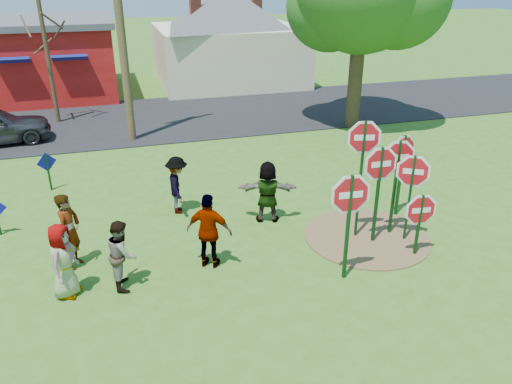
# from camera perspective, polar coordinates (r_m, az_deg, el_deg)

# --- Properties ---
(ground) EXTENTS (120.00, 120.00, 0.00)m
(ground) POSITION_cam_1_polar(r_m,az_deg,el_deg) (12.75, -7.91, -5.82)
(ground) COLOR #305F1B
(ground) RESTS_ON ground
(road) EXTENTS (120.00, 7.50, 0.04)m
(road) POSITION_cam_1_polar(r_m,az_deg,el_deg) (23.37, -12.53, 8.13)
(road) COLOR black
(road) RESTS_ON ground
(dirt_patch) EXTENTS (3.20, 3.20, 0.03)m
(dirt_patch) POSITION_cam_1_polar(r_m,az_deg,el_deg) (13.22, 12.51, -4.97)
(dirt_patch) COLOR brown
(dirt_patch) RESTS_ON ground
(red_building) EXTENTS (9.40, 7.69, 3.90)m
(red_building) POSITION_cam_1_polar(r_m,az_deg,el_deg) (29.55, -25.02, 13.73)
(red_building) COLOR maroon
(red_building) RESTS_ON ground
(cream_house) EXTENTS (9.40, 9.40, 6.50)m
(cream_house) POSITION_cam_1_polar(r_m,az_deg,el_deg) (29.96, -3.22, 17.86)
(cream_house) COLOR beige
(cream_house) RESTS_ON ground
(stop_sign_a) EXTENTS (1.20, 0.09, 2.65)m
(stop_sign_a) POSITION_cam_1_polar(r_m,az_deg,el_deg) (10.64, 10.67, -1.39)
(stop_sign_a) COLOR #0F3716
(stop_sign_a) RESTS_ON ground
(stop_sign_b) EXTENTS (1.08, 0.29, 3.23)m
(stop_sign_b) POSITION_cam_1_polar(r_m,az_deg,el_deg) (12.25, 12.14, 4.73)
(stop_sign_b) COLOR #0F3716
(stop_sign_b) RESTS_ON ground
(stop_sign_c) EXTENTS (1.15, 0.17, 2.69)m
(stop_sign_c) POSITION_cam_1_polar(r_m,az_deg,el_deg) (12.79, 15.84, 2.83)
(stop_sign_c) COLOR #0F3716
(stop_sign_c) RESTS_ON ground
(stop_sign_d) EXTENTS (1.10, 0.31, 2.48)m
(stop_sign_d) POSITION_cam_1_polar(r_m,az_deg,el_deg) (13.89, 16.43, 3.95)
(stop_sign_d) COLOR #0F3716
(stop_sign_d) RESTS_ON ground
(stop_sign_e) EXTENTS (1.05, 0.14, 1.73)m
(stop_sign_e) POSITION_cam_1_polar(r_m,az_deg,el_deg) (12.26, 18.28, -2.34)
(stop_sign_e) COLOR #0F3716
(stop_sign_e) RESTS_ON ground
(stop_sign_f) EXTENTS (0.96, 0.57, 2.43)m
(stop_sign_f) POSITION_cam_1_polar(r_m,az_deg,el_deg) (12.62, 17.43, 1.58)
(stop_sign_f) COLOR #0F3716
(stop_sign_f) RESTS_ON ground
(stop_sign_g) EXTENTS (1.15, 0.08, 2.68)m
(stop_sign_g) POSITION_cam_1_polar(r_m,az_deg,el_deg) (12.26, 13.95, 2.06)
(stop_sign_g) COLOR #0F3716
(stop_sign_g) RESTS_ON ground
(blue_diamond_d) EXTENTS (0.56, 0.30, 1.23)m
(blue_diamond_d) POSITION_cam_1_polar(r_m,az_deg,el_deg) (16.53, -22.72, 2.65)
(blue_diamond_d) COLOR #0F3716
(blue_diamond_d) RESTS_ON ground
(person_a) EXTENTS (0.80, 0.95, 1.66)m
(person_a) POSITION_cam_1_polar(r_m,az_deg,el_deg) (11.13, -21.19, -7.34)
(person_a) COLOR #404382
(person_a) RESTS_ON ground
(person_b) EXTENTS (0.69, 0.79, 1.82)m
(person_b) POSITION_cam_1_polar(r_m,az_deg,el_deg) (12.06, -20.53, -4.21)
(person_b) COLOR #236661
(person_b) RESTS_ON ground
(person_c) EXTENTS (0.62, 0.78, 1.57)m
(person_c) POSITION_cam_1_polar(r_m,az_deg,el_deg) (11.08, -15.04, -6.84)
(person_c) COLOR brown
(person_c) RESTS_ON ground
(person_d) EXTENTS (0.69, 1.11, 1.65)m
(person_d) POSITION_cam_1_polar(r_m,az_deg,el_deg) (14.01, -8.97, 0.78)
(person_d) COLOR #37383E
(person_d) RESTS_ON ground
(person_e) EXTENTS (1.15, 0.91, 1.82)m
(person_e) POSITION_cam_1_polar(r_m,az_deg,el_deg) (11.35, -5.36, -4.50)
(person_e) COLOR #462C56
(person_e) RESTS_ON ground
(person_f) EXTENTS (1.67, 0.94, 1.71)m
(person_f) POSITION_cam_1_polar(r_m,az_deg,el_deg) (13.35, 1.33, 0.02)
(person_f) COLOR #215A2B
(person_f) RESTS_ON ground
(bare_tree_east) EXTENTS (1.80, 1.80, 5.14)m
(bare_tree_east) POSITION_cam_1_polar(r_m,az_deg,el_deg) (23.38, -22.89, 15.18)
(bare_tree_east) COLOR #382819
(bare_tree_east) RESTS_ON ground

